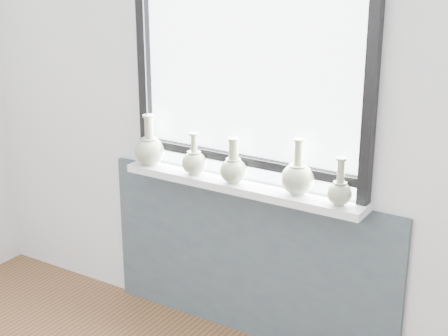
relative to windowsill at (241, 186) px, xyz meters
The scene contains 9 objects.
back_wall 0.43m from the windowsill, 90.00° to the left, with size 3.60×0.02×2.60m, color silver.
apron_panel 0.46m from the windowsill, 90.00° to the left, with size 1.70×0.03×0.86m, color #415058.
windowsill is the anchor object (origin of this frame).
window 0.56m from the windowsill, 90.00° to the left, with size 1.30×0.06×1.05m.
vase_a 0.57m from the windowsill, behind, with size 0.16×0.16×0.27m.
vase_b 0.28m from the windowsill, behind, with size 0.13×0.13×0.22m.
vase_c 0.10m from the windowsill, 137.26° to the right, with size 0.14×0.14×0.23m.
vase_d 0.33m from the windowsill, ahead, with size 0.16×0.16×0.27m.
vase_e 0.54m from the windowsill, ahead, with size 0.12×0.12×0.23m.
Camera 1 is at (1.64, -1.07, 2.07)m, focal length 55.00 mm.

